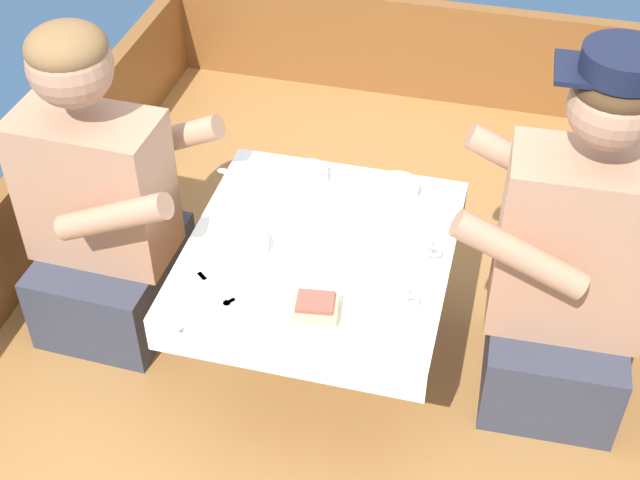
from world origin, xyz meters
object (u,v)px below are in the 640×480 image
at_px(coffee_cup_starboard, 417,249).
at_px(person_port, 102,210).
at_px(coffee_cup_port, 395,297).
at_px(person_starboard, 570,269).
at_px(sandwich, 315,308).

bearing_deg(coffee_cup_starboard, person_port, 179.05).
height_order(person_port, coffee_cup_starboard, person_port).
height_order(person_port, coffee_cup_port, person_port).
bearing_deg(person_port, coffee_cup_starboard, 0.84).
height_order(person_starboard, sandwich, person_starboard).
bearing_deg(person_port, sandwich, -20.56).
bearing_deg(coffee_cup_port, person_port, 167.15).
distance_m(sandwich, coffee_cup_starboard, 0.34).
xyz_separation_m(person_port, person_starboard, (1.29, 0.04, 0.03)).
xyz_separation_m(person_starboard, coffee_cup_port, (-0.42, -0.24, 0.03)).
xyz_separation_m(person_port, coffee_cup_starboard, (0.90, -0.01, 0.06)).
distance_m(person_port, coffee_cup_starboard, 0.90).
height_order(person_port, sandwich, person_port).
distance_m(sandwich, coffee_cup_port, 0.20).
bearing_deg(sandwich, coffee_cup_starboard, 53.69).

